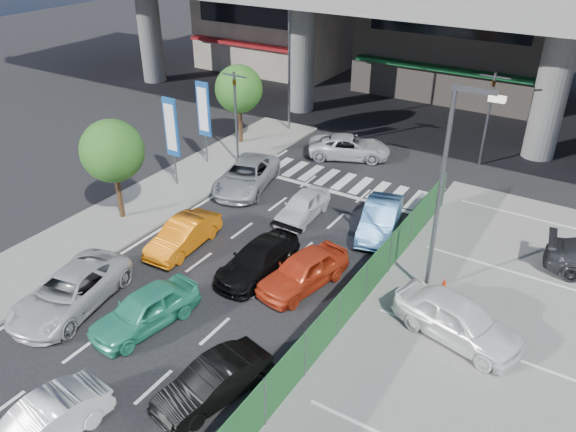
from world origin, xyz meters
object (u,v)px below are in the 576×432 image
Objects in this scene: sedan_white_mid_left at (70,291)px; sedan_black_mid at (258,259)px; sedan_white_front_mid at (303,206)px; hatch_white_back_mid at (39,427)px; traffic_light_right at (491,96)px; tree_near at (112,151)px; parked_sedan_white at (458,319)px; tree_far at (239,89)px; taxi_teal_mid at (145,309)px; wagon_silver_front_left at (246,176)px; traffic_light_left at (235,95)px; street_lamp_right at (447,179)px; kei_truck_front_right at (380,219)px; signboard_near at (171,130)px; taxi_orange_left at (183,235)px; signboard_far at (204,112)px; hatch_black_mid_right at (213,382)px; taxi_orange_right at (303,271)px; crossing_wagon_silver at (349,147)px; traffic_cone at (444,286)px; street_lamp_left at (292,56)px.

sedan_black_mid is at bearing 39.23° from sedan_white_mid_left.
hatch_white_back_mid is at bearing -90.80° from sedan_white_front_mid.
tree_near is (-12.50, -15.00, -0.55)m from traffic_light_right.
tree_far is at bearing 71.89° from parked_sedan_white.
taxi_teal_mid is 11.17m from wagon_silver_front_left.
street_lamp_right is (13.37, -6.00, 0.83)m from traffic_light_left.
tree_far is (-1.60, 2.50, -0.55)m from traffic_light_left.
hatch_white_back_mid is at bearing -115.67° from kei_truck_front_right.
signboard_near is 7.72m from sedan_white_front_mid.
tree_far reaches higher than taxi_orange_left.
signboard_far is 0.95× the size of wagon_silver_front_left.
hatch_black_mid_right is at bearing -75.23° from sedan_white_front_mid.
tree_near is 1.19× the size of taxi_orange_right.
street_lamp_right is at bearing 9.91° from taxi_orange_left.
signboard_near is 6.67m from taxi_orange_left.
crossing_wagon_silver is at bearing 101.69° from sedan_black_mid.
traffic_cone is at bearing -28.43° from tree_far.
kei_truck_front_right reaches higher than hatch_white_back_mid.
signboard_far is 1.16× the size of taxi_orange_right.
street_lamp_left is 1.70× the size of signboard_far.
taxi_orange_left is at bearing 70.59° from sedan_white_mid_left.
sedan_white_front_mid is at bearing -30.72° from wagon_silver_front_left.
wagon_silver_front_left is at bearing 27.38° from signboard_near.
traffic_light_right is at bearing 57.83° from taxi_orange_left.
sedan_white_mid_left reaches higher than hatch_white_back_mid.
traffic_light_left is at bearing 105.26° from crossing_wagon_silver.
traffic_light_right is at bearing 99.37° from traffic_cone.
traffic_light_right is at bearing 60.52° from sedan_white_front_mid.
taxi_teal_mid reaches higher than sedan_black_mid.
taxi_teal_mid is at bearing -107.03° from traffic_light_right.
crossing_wagon_silver is at bearing 53.29° from signboard_near.
kei_truck_front_right is at bearing 25.71° from tree_near.
street_lamp_right is at bearing 22.00° from sedan_black_mid.
street_lamp_right reaches higher than traffic_cone.
taxi_orange_right reaches higher than sedan_white_front_mid.
hatch_black_mid_right is (9.76, -20.33, -4.16)m from street_lamp_left.
taxi_teal_mid is at bearing -59.77° from signboard_far.
traffic_light_left is 1.34× the size of hatch_white_back_mid.
wagon_silver_front_left is at bearing 161.67° from street_lamp_right.
sedan_white_front_mid is at bearing 162.68° from traffic_cone.
wagon_silver_front_left is at bearing -19.72° from signboard_far.
signboard_near reaches higher than parked_sedan_white.
hatch_black_mid_right is at bearing -56.09° from traffic_light_left.
parked_sedan_white is (14.94, -7.97, -3.12)m from traffic_light_left.
traffic_light_left is at bearing -57.38° from tree_far.
traffic_light_left is at bearing -149.11° from traffic_light_right.
wagon_silver_front_left is (-4.43, 15.76, 0.05)m from hatch_white_back_mid.
crossing_wagon_silver is (-8.39, 10.03, -4.12)m from street_lamp_right.
street_lamp_left is 2.15× the size of hatch_black_mid_right.
traffic_light_right is 1.17× the size of parked_sedan_white.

